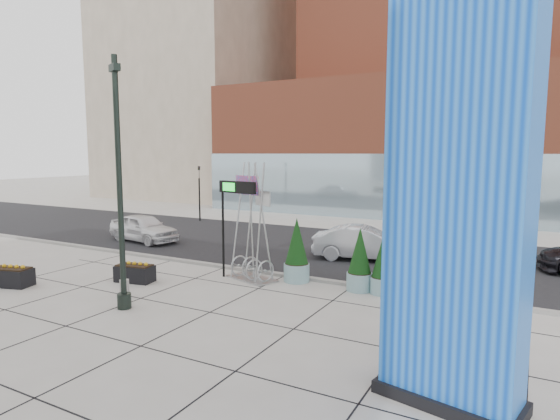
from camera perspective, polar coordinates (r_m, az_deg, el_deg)
The scene contains 19 objects.
ground at distance 16.79m, azimuth -9.22°, elevation -10.68°, with size 160.00×160.00×0.00m, color #9E9991.
street_asphalt at distance 25.18m, azimuth 4.89°, elevation -4.64°, with size 80.00×12.00×0.02m, color black.
curb_edge at distance 19.95m, azimuth -2.12°, elevation -7.56°, with size 80.00×0.30×0.12m, color gray.
tower_podium at distance 40.59m, azimuth 16.07°, elevation 7.32°, with size 34.00×10.00×11.00m, color #A2492F.
tower_glass_front at distance 36.01m, azimuth 14.24°, elevation 2.67°, with size 34.00×0.60×5.00m, color #8CA5B2.
building_beige_left at distance 60.01m, azimuth -9.32°, elevation 18.36°, with size 18.00×20.00×34.00m, color gray.
blue_pylon at distance 9.62m, azimuth 20.93°, elevation 3.52°, with size 3.04×1.83×9.45m.
lamp_post at distance 15.78m, azimuth -18.88°, elevation 0.19°, with size 0.55×0.44×8.08m.
public_art_sculpture at distance 18.79m, azimuth -3.40°, elevation -4.78°, with size 2.31×1.64×4.74m.
concrete_bollard at distance 17.57m, azimuth -18.43°, elevation -9.07°, with size 0.33×0.33×0.64m, color gray.
overhead_street_sign at distance 18.63m, azimuth -5.33°, elevation 1.83°, with size 1.86×0.53×3.97m.
round_planter_east at distance 17.32m, azimuth 12.42°, elevation -6.67°, with size 0.87×0.87×2.18m.
round_planter_mid at distance 17.55m, azimuth 9.69°, elevation -6.12°, with size 0.95×0.95×2.36m.
round_planter_west at distance 18.51m, azimuth 2.05°, elevation -5.06°, with size 1.02×1.02×2.55m.
box_planter_north at distance 19.50m, azimuth -17.29°, elevation -7.27°, with size 1.60×1.00×0.82m.
box_planter_south at distance 20.77m, azimuth -29.96°, elevation -6.98°, with size 1.71×1.18×0.85m.
car_white_west at distance 27.92m, azimuth -16.29°, elevation -2.13°, with size 1.85×4.61×1.57m, color white.
car_silver_mid at distance 22.62m, azimuth 10.24°, elevation -4.02°, with size 1.68×4.83×1.59m, color #B6B8BE.
traffic_signal at distance 35.33m, azimuth -9.81°, elevation 2.38°, with size 0.15×0.18×4.10m.
Camera 1 is at (9.87, -12.60, 5.07)m, focal length 30.00 mm.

